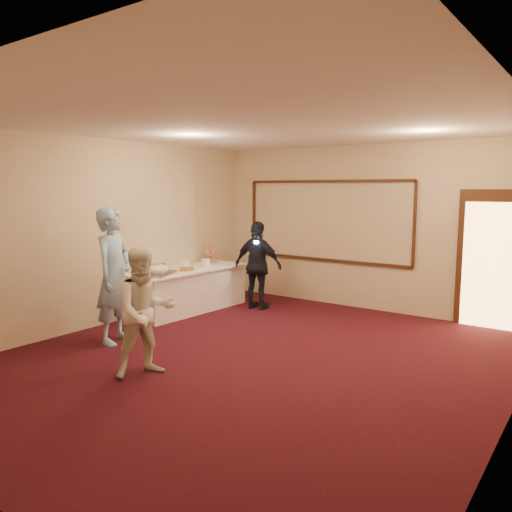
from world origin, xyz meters
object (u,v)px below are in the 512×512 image
Objects in this scene: woman at (145,312)px; plate_stack_b at (206,263)px; plate_stack_a at (184,264)px; tart at (187,270)px; buffet_table at (188,289)px; guest at (258,265)px; man at (114,276)px; cupcake_stand at (210,254)px; pavlova_tray at (159,271)px.

plate_stack_b is at bearing 53.51° from woman.
tart is (0.26, -0.21, -0.05)m from plate_stack_a.
buffet_table is 14.19× the size of plate_stack_b.
guest reaches higher than woman.
man is at bearing -74.45° from plate_stack_a.
plate_stack_b is at bearing 99.24° from tart.
buffet_table is 1.57× the size of woman.
buffet_table is 1.05m from cupcake_stand.
cupcake_stand is at bearing -7.66° from guest.
woman is at bearing -55.46° from buffet_table.
plate_stack_a is at bearing 141.60° from tart.
plate_stack_a reaches higher than plate_stack_b.
buffet_table is 3.22m from woman.
pavlova_tray is at bearing -92.82° from tart.
guest reaches higher than plate_stack_b.
man is 2.90m from guest.
guest is (0.79, 1.06, 0.01)m from tart.
plate_stack_a is 0.34m from tart.
tart reaches higher than buffet_table.
plate_stack_a is (-0.23, 0.84, -0.01)m from pavlova_tray.
pavlova_tray is at bearing -74.67° from plate_stack_a.
plate_stack_b is at bearing 77.89° from buffet_table.
guest is at bearing 37.40° from woman.
woman is (1.89, -2.62, -0.08)m from plate_stack_a.
man reaches higher than cupcake_stand.
man is 1.20× the size of guest.
pavlova_tray is 2.43m from woman.
plate_stack_b reaches higher than tart.
cupcake_stand reaches higher than buffet_table.
tart is 1.83m from man.
man is at bearing -74.30° from pavlova_tray.
woman is at bearing -56.00° from tart.
man is at bearing -76.63° from buffet_table.
guest is at bearing 39.02° from plate_stack_a.
tart is at bearing -49.87° from buffet_table.
plate_stack_a is at bearing -173.11° from buffet_table.
woman is (1.66, -1.78, -0.09)m from pavlova_tray.
cupcake_stand is 4.06m from woman.
woman reaches higher than plate_stack_b.
tart is 1.32m from guest.
plate_stack_a is 1.35m from guest.
guest is at bearing 64.21° from pavlova_tray.
tart is 0.15× the size of man.
woman is at bearing 97.82° from guest.
guest reaches higher than buffet_table.
buffet_table is at bearing -6.42° from man.
buffet_table is at bearing 35.09° from guest.
tart is at bearing 87.18° from pavlova_tray.
man is at bearing -76.39° from cupcake_stand.
plate_stack_b is at bearing 93.12° from pavlova_tray.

